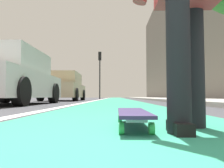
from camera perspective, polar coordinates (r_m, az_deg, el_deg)
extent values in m
plane|color=#38383D|center=(10.59, 1.20, -4.39)|extent=(80.00, 80.00, 0.00)
cube|color=#288466|center=(24.59, 1.05, -3.72)|extent=(56.00, 2.00, 0.00)
cube|color=silver|center=(20.62, -2.14, -3.81)|extent=(52.00, 0.16, 0.01)
cube|color=#9E9B93|center=(18.92, 11.79, -3.64)|extent=(52.00, 3.20, 0.11)
cube|color=#645C52|center=(24.41, 16.64, 12.69)|extent=(40.00, 1.20, 13.70)
cylinder|color=green|center=(1.89, 2.04, -8.67)|extent=(0.07, 0.03, 0.07)
cylinder|color=green|center=(1.90, 7.23, -8.62)|extent=(0.07, 0.03, 0.07)
cylinder|color=green|center=(1.30, 2.41, -11.18)|extent=(0.07, 0.03, 0.07)
cylinder|color=green|center=(1.31, 9.99, -11.05)|extent=(0.07, 0.03, 0.07)
cube|color=silver|center=(1.89, 4.63, -7.22)|extent=(0.06, 0.12, 0.02)
cube|color=silver|center=(1.30, 6.21, -9.06)|extent=(0.06, 0.12, 0.02)
cube|color=#33284C|center=(1.59, 5.27, -7.16)|extent=(0.84, 0.20, 0.02)
cylinder|color=black|center=(1.38, 16.49, 5.05)|extent=(0.14, 0.14, 0.82)
cylinder|color=black|center=(1.68, 20.11, 3.66)|extent=(0.14, 0.14, 0.82)
cube|color=black|center=(1.38, 16.75, -10.59)|extent=(0.26, 0.10, 0.07)
cube|color=silver|center=(6.86, -24.13, -0.24)|extent=(4.19, 1.74, 0.70)
cube|color=silver|center=(6.78, -24.55, 5.31)|extent=(2.30, 1.60, 0.60)
cube|color=#4C606B|center=(7.83, -20.92, 4.13)|extent=(0.04, 1.53, 0.51)
cylinder|color=black|center=(8.38, -25.54, -2.14)|extent=(0.65, 0.22, 0.65)
cylinder|color=black|center=(7.78, -14.57, -2.29)|extent=(0.65, 0.22, 0.65)
cylinder|color=black|center=(5.33, -22.02, -1.78)|extent=(0.65, 0.22, 0.65)
cube|color=tan|center=(12.31, -12.07, -1.72)|extent=(4.45, 1.83, 0.70)
cube|color=tan|center=(12.20, -12.18, 1.35)|extent=(2.46, 1.65, 0.60)
cube|color=#4C606B|center=(13.38, -11.09, 0.94)|extent=(0.07, 1.54, 0.51)
cylinder|color=black|center=(13.83, -14.28, -2.72)|extent=(0.63, 0.23, 0.62)
cylinder|color=black|center=(13.52, -7.42, -2.79)|extent=(0.63, 0.23, 0.62)
cylinder|color=black|center=(11.19, -17.70, -2.58)|extent=(0.63, 0.23, 0.62)
cylinder|color=black|center=(10.81, -9.26, -2.67)|extent=(0.63, 0.23, 0.62)
cylinder|color=#2D2D2D|center=(21.26, -3.12, 1.15)|extent=(0.12, 0.12, 3.67)
cube|color=black|center=(21.54, -3.11, 7.09)|extent=(0.24, 0.28, 0.80)
sphere|color=red|center=(21.72, -3.08, 7.70)|extent=(0.16, 0.16, 0.16)
sphere|color=#392907|center=(21.67, -3.08, 7.03)|extent=(0.16, 0.16, 0.16)
sphere|color=black|center=(21.63, -3.08, 6.35)|extent=(0.16, 0.16, 0.16)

